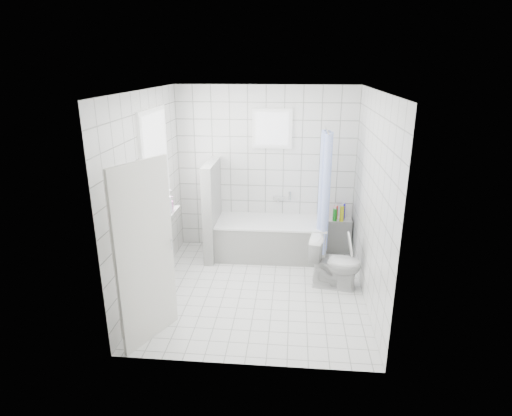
# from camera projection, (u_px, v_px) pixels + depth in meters

# --- Properties ---
(ground) EXTENTS (3.00, 3.00, 0.00)m
(ground) POSITION_uv_depth(u_px,v_px,m) (257.00, 290.00, 5.75)
(ground) COLOR white
(ground) RESTS_ON ground
(ceiling) EXTENTS (3.00, 3.00, 0.00)m
(ceiling) POSITION_uv_depth(u_px,v_px,m) (257.00, 90.00, 4.91)
(ceiling) COLOR white
(ceiling) RESTS_ON ground
(wall_back) EXTENTS (2.80, 0.02, 2.60)m
(wall_back) POSITION_uv_depth(u_px,v_px,m) (266.00, 170.00, 6.75)
(wall_back) COLOR white
(wall_back) RESTS_ON ground
(wall_front) EXTENTS (2.80, 0.02, 2.60)m
(wall_front) POSITION_uv_depth(u_px,v_px,m) (243.00, 247.00, 3.92)
(wall_front) COLOR white
(wall_front) RESTS_ON ground
(wall_left) EXTENTS (0.02, 3.00, 2.60)m
(wall_left) POSITION_uv_depth(u_px,v_px,m) (148.00, 195.00, 5.45)
(wall_left) COLOR white
(wall_left) RESTS_ON ground
(wall_right) EXTENTS (0.02, 3.00, 2.60)m
(wall_right) POSITION_uv_depth(u_px,v_px,m) (371.00, 201.00, 5.21)
(wall_right) COLOR white
(wall_right) RESTS_ON ground
(window_left) EXTENTS (0.01, 0.90, 1.40)m
(window_left) POSITION_uv_depth(u_px,v_px,m) (157.00, 167.00, 5.63)
(window_left) COLOR white
(window_left) RESTS_ON wall_left
(window_back) EXTENTS (0.50, 0.01, 0.50)m
(window_back) POSITION_uv_depth(u_px,v_px,m) (272.00, 129.00, 6.49)
(window_back) COLOR white
(window_back) RESTS_ON wall_back
(window_sill) EXTENTS (0.18, 1.02, 0.08)m
(window_sill) POSITION_uv_depth(u_px,v_px,m) (164.00, 220.00, 5.87)
(window_sill) COLOR white
(window_sill) RESTS_ON wall_left
(door) EXTENTS (0.38, 0.74, 2.00)m
(door) POSITION_uv_depth(u_px,v_px,m) (146.00, 255.00, 4.47)
(door) COLOR silver
(door) RESTS_ON ground
(bathtub) EXTENTS (1.68, 0.77, 0.58)m
(bathtub) POSITION_uv_depth(u_px,v_px,m) (271.00, 238.00, 6.71)
(bathtub) COLOR white
(bathtub) RESTS_ON ground
(partition_wall) EXTENTS (0.15, 0.85, 1.50)m
(partition_wall) POSITION_uv_depth(u_px,v_px,m) (212.00, 210.00, 6.59)
(partition_wall) COLOR white
(partition_wall) RESTS_ON ground
(tiled_ledge) EXTENTS (0.40, 0.24, 0.55)m
(tiled_ledge) POSITION_uv_depth(u_px,v_px,m) (338.00, 235.00, 6.86)
(tiled_ledge) COLOR white
(tiled_ledge) RESTS_ON ground
(toilet) EXTENTS (0.74, 0.49, 0.70)m
(toilet) POSITION_uv_depth(u_px,v_px,m) (335.00, 263.00, 5.74)
(toilet) COLOR silver
(toilet) RESTS_ON ground
(curtain_rod) EXTENTS (0.02, 0.80, 0.02)m
(curtain_rod) POSITION_uv_depth(u_px,v_px,m) (327.00, 130.00, 6.07)
(curtain_rod) COLOR silver
(curtain_rod) RESTS_ON wall_back
(shower_curtain) EXTENTS (0.14, 0.48, 1.78)m
(shower_curtain) POSITION_uv_depth(u_px,v_px,m) (324.00, 193.00, 6.24)
(shower_curtain) COLOR #5373F3
(shower_curtain) RESTS_ON curtain_rod
(tub_faucet) EXTENTS (0.18, 0.06, 0.06)m
(tub_faucet) POSITION_uv_depth(u_px,v_px,m) (279.00, 198.00, 6.84)
(tub_faucet) COLOR silver
(tub_faucet) RESTS_ON wall_back
(sill_bottles) EXTENTS (0.18, 0.79, 0.33)m
(sill_bottles) POSITION_uv_depth(u_px,v_px,m) (163.00, 208.00, 5.76)
(sill_bottles) COLOR white
(sill_bottles) RESTS_ON window_sill
(ledge_bottles) EXTENTS (0.20, 0.17, 0.26)m
(ledge_bottles) POSITION_uv_depth(u_px,v_px,m) (339.00, 213.00, 6.71)
(ledge_bottles) COLOR #16871D
(ledge_bottles) RESTS_ON tiled_ledge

